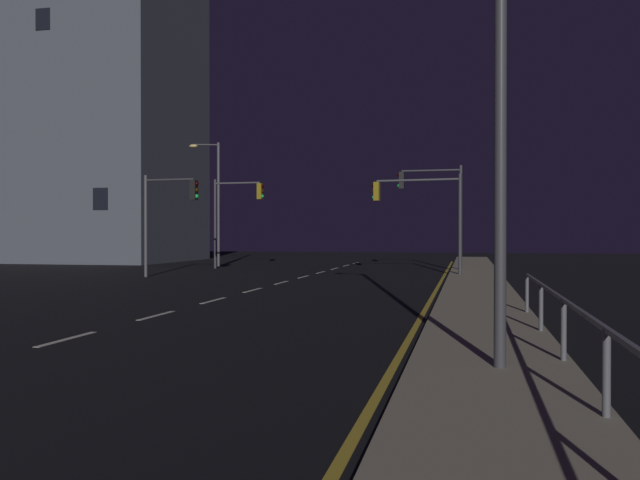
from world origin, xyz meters
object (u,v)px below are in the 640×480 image
Objects in this scene: traffic_light_near_left at (236,206)px; traffic_light_far_center at (419,203)px; traffic_light_mid_right at (434,197)px; street_lamp_mid_block at (483,35)px; traffic_light_overhead_east at (169,206)px; street_lamp_across_street at (214,193)px; building_distant at (33,98)px.

traffic_light_far_center is at bearing -22.85° from traffic_light_near_left.
street_lamp_mid_block is (2.08, -27.74, 0.96)m from traffic_light_mid_right.
traffic_light_mid_right is 14.67m from traffic_light_overhead_east.
building_distant reaches higher than street_lamp_across_street.
street_lamp_across_street is at bearing 117.94° from street_lamp_mid_block.
traffic_light_mid_right is at bearing 32.35° from traffic_light_overhead_east.
traffic_light_near_left is (-11.94, 0.60, -0.38)m from traffic_light_mid_right.
traffic_light_near_left is at bearing 177.11° from traffic_light_mid_right.
traffic_light_far_center is 0.90× the size of traffic_light_near_left.
traffic_light_overhead_east is at bearing -147.65° from traffic_light_mid_right.
traffic_light_far_center is 0.19× the size of building_distant.
traffic_light_overhead_east is 1.01× the size of traffic_light_far_center.
traffic_light_mid_right is at bearing -2.89° from traffic_light_near_left.
traffic_light_overhead_east is 0.62× the size of street_lamp_across_street.
building_distant is (-32.08, 9.34, 8.75)m from traffic_light_mid_right.
traffic_light_overhead_east is at bearing -92.97° from traffic_light_near_left.
traffic_light_far_center is 12.38m from traffic_light_near_left.
traffic_light_mid_right is 34.54m from building_distant.
street_lamp_across_street is (-2.40, 2.62, 0.99)m from traffic_light_near_left.
street_lamp_across_street reaches higher than traffic_light_near_left.
street_lamp_mid_block is 35.04m from street_lamp_across_street.
traffic_light_mid_right reaches higher than traffic_light_overhead_east.
building_distant is at bearing 132.65° from street_lamp_mid_block.
traffic_light_far_center is 0.58× the size of street_lamp_mid_block.
street_lamp_across_street reaches higher than traffic_light_mid_right.
traffic_light_near_left is 0.64× the size of street_lamp_mid_block.
traffic_light_near_left is at bearing -47.50° from street_lamp_across_street.
traffic_light_near_left is 0.67× the size of street_lamp_across_street.
street_lamp_mid_block is 0.33× the size of building_distant.
traffic_light_overhead_east is 0.19× the size of building_distant.
building_distant is at bearing 156.55° from traffic_light_near_left.
traffic_light_overhead_east is 12.39m from traffic_light_far_center.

